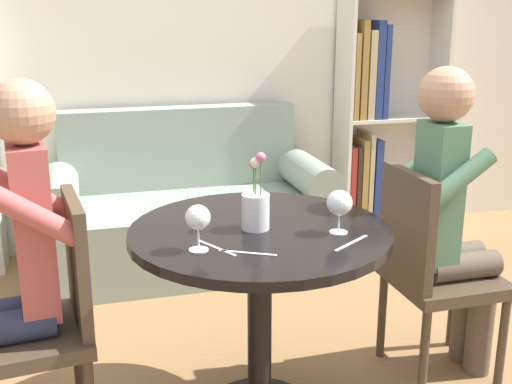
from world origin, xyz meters
TOP-DOWN VIEW (x-y plane):
  - back_wall at (0.00, 2.00)m, footprint 5.20×0.05m
  - round_table at (0.00, 0.00)m, footprint 0.93×0.93m
  - couch at (0.00, 1.58)m, footprint 1.68×0.80m
  - bookshelf_right at (1.33, 1.84)m, footprint 0.70×0.28m
  - chair_left at (-0.75, 0.05)m, footprint 0.46×0.46m
  - chair_right at (0.75, 0.09)m, footprint 0.42×0.42m
  - person_left at (-0.83, 0.04)m, footprint 0.44×0.37m
  - person_right at (0.83, 0.09)m, footprint 0.42×0.34m
  - wine_glass_left at (-0.25, -0.15)m, footprint 0.08×0.08m
  - wine_glass_right at (0.25, -0.12)m, footprint 0.09×0.09m
  - flower_vase at (-0.01, -0.00)m, footprint 0.10×0.10m
  - knife_left_setting at (-0.10, -0.22)m, footprint 0.17×0.10m
  - fork_left_setting at (-0.19, -0.15)m, footprint 0.10×0.17m
  - knife_right_setting at (0.25, -0.23)m, footprint 0.16×0.12m

SIDE VIEW (x-z plane):
  - couch at x=0.00m, z-range -0.15..0.77m
  - chair_left at x=-0.75m, z-range 0.04..0.94m
  - chair_right at x=0.75m, z-range 0.04..0.94m
  - round_table at x=0.00m, z-range 0.23..0.98m
  - person_left at x=-0.83m, z-range 0.05..1.35m
  - person_right at x=0.83m, z-range 0.05..1.35m
  - knife_left_setting at x=-0.10m, z-range 0.76..0.76m
  - fork_left_setting at x=-0.19m, z-range 0.76..0.76m
  - knife_right_setting at x=0.25m, z-range 0.76..0.76m
  - bookshelf_right at x=1.33m, z-range -0.03..1.56m
  - flower_vase at x=-0.01m, z-range 0.70..0.98m
  - wine_glass_right at x=0.25m, z-range 0.78..0.94m
  - wine_glass_left at x=-0.25m, z-range 0.79..0.94m
  - back_wall at x=0.00m, z-range 0.00..2.70m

